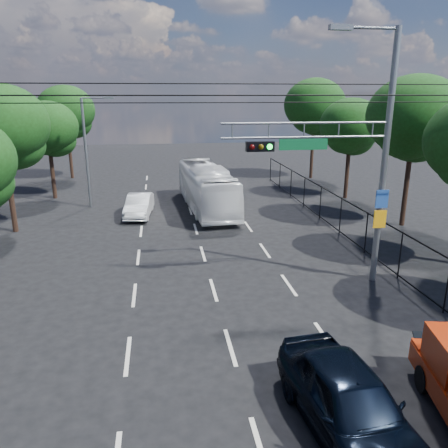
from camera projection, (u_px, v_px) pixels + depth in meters
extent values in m
cube|color=beige|center=(128.00, 355.00, 12.58)|extent=(0.12, 2.00, 0.01)
cube|color=beige|center=(134.00, 295.00, 16.37)|extent=(0.12, 2.00, 0.01)
cube|color=beige|center=(138.00, 257.00, 20.16)|extent=(0.12, 2.00, 0.01)
cube|color=beige|center=(141.00, 231.00, 23.95)|extent=(0.12, 2.00, 0.01)
cube|color=beige|center=(143.00, 212.00, 27.74)|extent=(0.12, 2.00, 0.01)
cube|color=beige|center=(145.00, 198.00, 31.53)|extent=(0.12, 2.00, 0.01)
cube|color=beige|center=(146.00, 187.00, 35.32)|extent=(0.12, 2.00, 0.01)
cube|color=beige|center=(147.00, 178.00, 39.11)|extent=(0.12, 2.00, 0.01)
cube|color=beige|center=(230.00, 347.00, 13.01)|extent=(0.12, 2.00, 0.01)
cube|color=beige|center=(214.00, 290.00, 16.80)|extent=(0.12, 2.00, 0.01)
cube|color=beige|center=(203.00, 254.00, 20.59)|extent=(0.12, 2.00, 0.01)
cube|color=beige|center=(196.00, 229.00, 24.38)|extent=(0.12, 2.00, 0.01)
cube|color=beige|center=(190.00, 211.00, 28.17)|extent=(0.12, 2.00, 0.01)
cube|color=beige|center=(186.00, 197.00, 31.96)|extent=(0.12, 2.00, 0.01)
cube|color=beige|center=(183.00, 186.00, 35.75)|extent=(0.12, 2.00, 0.01)
cube|color=beige|center=(180.00, 177.00, 39.54)|extent=(0.12, 2.00, 0.01)
cube|color=beige|center=(393.00, 435.00, 9.64)|extent=(0.12, 2.00, 0.01)
cube|color=beige|center=(326.00, 339.00, 13.43)|extent=(0.12, 2.00, 0.01)
cube|color=beige|center=(289.00, 285.00, 17.22)|extent=(0.12, 2.00, 0.01)
cube|color=beige|center=(265.00, 250.00, 21.01)|extent=(0.12, 2.00, 0.01)
cube|color=beige|center=(248.00, 226.00, 24.80)|extent=(0.12, 2.00, 0.01)
cube|color=beige|center=(236.00, 209.00, 28.59)|extent=(0.12, 2.00, 0.01)
cube|color=beige|center=(227.00, 195.00, 32.38)|extent=(0.12, 2.00, 0.01)
cube|color=beige|center=(219.00, 185.00, 36.17)|extent=(0.12, 2.00, 0.01)
cube|color=beige|center=(213.00, 176.00, 39.96)|extent=(0.12, 2.00, 0.01)
cylinder|color=slate|center=(384.00, 163.00, 16.36)|extent=(0.24, 0.24, 9.50)
cylinder|color=slate|center=(371.00, 28.00, 14.88)|extent=(2.00, 0.10, 0.10)
cube|color=slate|center=(341.00, 27.00, 14.73)|extent=(0.80, 0.25, 0.18)
cylinder|color=slate|center=(307.00, 123.00, 15.49)|extent=(6.20, 0.08, 0.08)
cylinder|color=slate|center=(306.00, 137.00, 15.63)|extent=(6.20, 0.08, 0.08)
cube|color=black|center=(260.00, 146.00, 15.48)|extent=(1.00, 0.28, 0.35)
sphere|color=#3F0505|center=(252.00, 147.00, 15.29)|extent=(0.20, 0.20, 0.20)
sphere|color=#4C3805|center=(261.00, 147.00, 15.34)|extent=(0.20, 0.20, 0.20)
sphere|color=#0CE533|center=(270.00, 147.00, 15.38)|extent=(0.20, 0.20, 0.20)
cube|color=#0C5A2E|center=(303.00, 144.00, 15.69)|extent=(1.80, 0.05, 0.40)
cube|color=#224CA1|center=(382.00, 199.00, 16.61)|extent=(0.50, 0.04, 0.70)
cube|color=#F9A60D|center=(380.00, 219.00, 16.84)|extent=(0.50, 0.04, 0.70)
cylinder|color=slate|center=(373.00, 129.00, 15.92)|extent=(0.05, 0.05, 0.50)
cylinder|color=slate|center=(339.00, 130.00, 15.73)|extent=(0.05, 0.05, 0.50)
cylinder|color=slate|center=(304.00, 130.00, 15.55)|extent=(0.05, 0.05, 0.50)
cylinder|color=slate|center=(269.00, 131.00, 15.36)|extent=(0.05, 0.05, 0.50)
cylinder|color=slate|center=(232.00, 131.00, 15.18)|extent=(0.05, 0.05, 0.50)
cylinder|color=slate|center=(86.00, 154.00, 28.14)|extent=(0.18, 0.18, 7.00)
cylinder|color=slate|center=(94.00, 98.00, 27.25)|extent=(1.60, 0.09, 0.09)
cube|color=slate|center=(109.00, 98.00, 27.38)|extent=(0.60, 0.22, 0.15)
cylinder|color=black|center=(220.00, 95.00, 12.84)|extent=(22.00, 0.04, 0.04)
cylinder|color=black|center=(207.00, 84.00, 16.04)|extent=(22.00, 0.04, 0.04)
cylinder|color=black|center=(203.00, 103.00, 17.66)|extent=(22.00, 0.04, 0.04)
cube|color=black|center=(359.00, 208.00, 21.11)|extent=(0.04, 34.00, 0.06)
cube|color=black|center=(355.00, 243.00, 21.62)|extent=(0.04, 34.00, 0.06)
cylinder|color=black|center=(447.00, 286.00, 14.75)|extent=(0.06, 0.06, 2.00)
cylinder|color=black|center=(400.00, 255.00, 17.59)|extent=(0.06, 0.06, 2.00)
cylinder|color=black|center=(366.00, 233.00, 20.43)|extent=(0.06, 0.06, 2.00)
cylinder|color=black|center=(340.00, 216.00, 23.27)|extent=(0.06, 0.06, 2.00)
cylinder|color=black|center=(320.00, 202.00, 26.12)|extent=(0.06, 0.06, 2.00)
cylinder|color=black|center=(304.00, 192.00, 28.96)|extent=(0.06, 0.06, 2.00)
cylinder|color=black|center=(291.00, 183.00, 31.80)|extent=(0.06, 0.06, 2.00)
cylinder|color=black|center=(280.00, 176.00, 34.64)|extent=(0.06, 0.06, 2.00)
cylinder|color=black|center=(271.00, 170.00, 37.49)|extent=(0.06, 0.06, 2.00)
cylinder|color=black|center=(406.00, 184.00, 24.42)|extent=(0.28, 0.28, 4.76)
ellipsoid|color=black|center=(415.00, 116.00, 23.35)|extent=(5.10, 5.10, 4.33)
ellipsoid|color=black|center=(416.00, 138.00, 24.03)|extent=(3.40, 3.40, 2.72)
ellipsoid|color=black|center=(408.00, 135.00, 23.40)|extent=(3.23, 3.23, 2.58)
cylinder|color=black|center=(347.00, 170.00, 31.10)|extent=(0.28, 0.28, 4.03)
ellipsoid|color=black|center=(351.00, 125.00, 30.19)|extent=(4.32, 4.32, 3.67)
ellipsoid|color=black|center=(353.00, 139.00, 30.82)|extent=(2.88, 2.88, 2.30)
ellipsoid|color=black|center=(346.00, 138.00, 30.20)|extent=(2.74, 2.74, 2.19)
cylinder|color=black|center=(312.00, 150.00, 38.58)|extent=(0.28, 0.28, 4.93)
ellipsoid|color=black|center=(315.00, 105.00, 37.47)|extent=(5.28, 5.28, 4.49)
ellipsoid|color=black|center=(317.00, 119.00, 38.17)|extent=(3.52, 3.52, 2.82)
ellipsoid|color=black|center=(311.00, 118.00, 37.54)|extent=(3.34, 3.34, 2.68)
cylinder|color=black|center=(10.00, 191.00, 23.29)|extent=(0.28, 0.28, 4.48)
ellipsoid|color=black|center=(1.00, 124.00, 22.29)|extent=(4.80, 4.80, 4.08)
ellipsoid|color=black|center=(14.00, 145.00, 22.95)|extent=(3.20, 3.20, 2.56)
cylinder|color=black|center=(52.00, 171.00, 31.01)|extent=(0.28, 0.28, 3.92)
ellipsoid|color=black|center=(47.00, 127.00, 30.13)|extent=(4.20, 4.20, 3.57)
ellipsoid|color=black|center=(56.00, 141.00, 30.75)|extent=(2.80, 2.80, 2.24)
ellipsoid|color=black|center=(43.00, 140.00, 30.13)|extent=(2.66, 2.66, 2.13)
cylinder|color=black|center=(70.00, 152.00, 38.47)|extent=(0.28, 0.28, 4.59)
ellipsoid|color=black|center=(66.00, 110.00, 37.43)|extent=(4.92, 4.92, 4.18)
ellipsoid|color=black|center=(73.00, 123.00, 38.10)|extent=(3.28, 3.28, 2.62)
ellipsoid|color=black|center=(62.00, 122.00, 37.48)|extent=(3.12, 3.12, 2.49)
cylinder|color=black|center=(424.00, 379.00, 10.98)|extent=(0.39, 0.72, 0.68)
cube|color=black|center=(446.00, 340.00, 11.67)|extent=(1.70, 0.74, 0.30)
imported|color=black|center=(349.00, 403.00, 9.47)|extent=(2.34, 4.89, 1.61)
imported|color=white|center=(206.00, 187.00, 28.34)|extent=(3.09, 10.23, 2.81)
imported|color=white|center=(139.00, 205.00, 26.81)|extent=(1.81, 4.15, 1.33)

